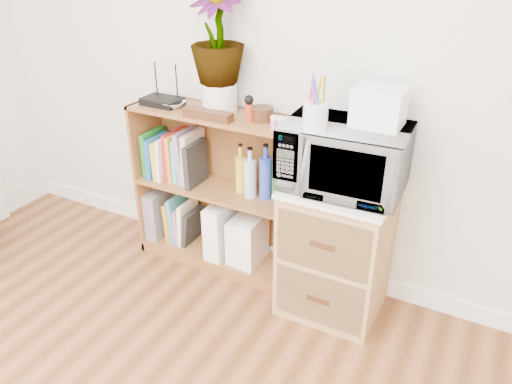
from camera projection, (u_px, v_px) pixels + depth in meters
The scene contains 21 objects.
skirting_board at pixel (282, 256), 3.04m from camera, with size 4.00×0.02×0.10m, color white.
bookshelf at pixel (218, 191), 2.88m from camera, with size 1.00×0.30×0.95m, color brown.
wicker_unit at pixel (336, 250), 2.57m from camera, with size 0.50×0.45×0.70m, color #9E7542.
microwave at pixel (344, 157), 2.31m from camera, with size 0.57×0.38×0.31m, color white.
pen_cup at pixel (315, 116), 2.16m from camera, with size 0.11×0.11×0.12m, color silver.
small_appliance at pixel (379, 107), 2.19m from camera, with size 0.22×0.18×0.17m, color white.
router at pixel (162, 101), 2.77m from camera, with size 0.21×0.15×0.04m, color black.
white_bowl at pixel (173, 104), 2.73m from camera, with size 0.13×0.13×0.03m, color silver.
plant_pot at pixel (219, 98), 2.63m from camera, with size 0.18×0.18×0.16m, color silver.
potted_plant at pixel (217, 35), 2.48m from camera, with size 0.27×0.27×0.49m, color #316B2B.
trinket_box at pixel (208, 115), 2.56m from camera, with size 0.27×0.07×0.04m, color #371A0F.
kokeshi_doll at pixel (249, 113), 2.51m from camera, with size 0.04×0.04×0.09m, color #A82D14.
wooden_bowl at pixel (262, 114), 2.53m from camera, with size 0.12×0.12×0.07m, color #321F0D.
paint_jars at pixel (280, 126), 2.40m from camera, with size 0.10×0.04×0.05m, color pink.
file_box at pixel (161, 211), 3.17m from camera, with size 0.09×0.25×0.31m, color slate.
magazine_holder_left at pixel (222, 228), 2.97m from camera, with size 0.11×0.27×0.33m, color white.
magazine_holder_mid at pixel (241, 238), 2.93m from camera, with size 0.09×0.22×0.27m, color white.
magazine_holder_right at pixel (253, 240), 2.89m from camera, with size 0.09×0.23×0.29m, color white.
cookbooks at pixel (176, 157), 2.92m from camera, with size 0.34×0.20×0.31m.
liquor_bottles at pixel (259, 175), 2.69m from camera, with size 0.30×0.07×0.30m.
lower_books at pixel (183, 221), 3.11m from camera, with size 0.19×0.19×0.30m.
Camera 1 is at (1.03, -0.05, 1.81)m, focal length 35.00 mm.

